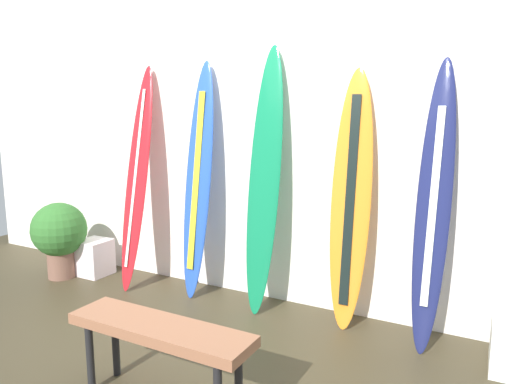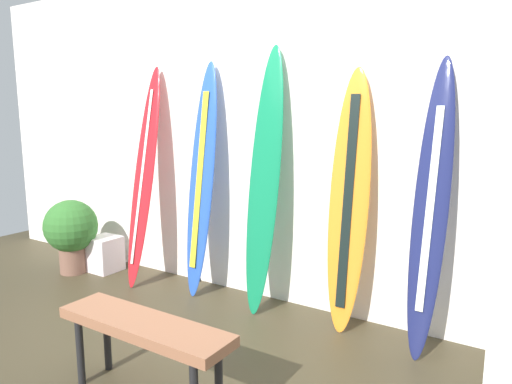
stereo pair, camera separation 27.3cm
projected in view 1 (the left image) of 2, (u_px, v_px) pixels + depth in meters
The scene contains 10 objects.
ground at pixel (189, 364), 3.06m from camera, with size 8.00×8.00×0.04m, color #403724.
wall_back at pixel (278, 135), 3.95m from camera, with size 7.20×0.20×2.80m, color white.
surfboard_crimson at pixel (137, 178), 4.26m from camera, with size 0.24×0.50×2.01m.
surfboard_cobalt at pixel (198, 182), 4.03m from camera, with size 0.28×0.37×2.02m.
surfboard_emerald at pixel (264, 181), 3.72m from camera, with size 0.27×0.38×2.11m.
surfboard_sunset at pixel (351, 201), 3.44m from camera, with size 0.31×0.30×1.91m.
surfboard_navy at pixel (434, 206), 3.12m from camera, with size 0.23×0.41×1.95m.
display_block_left at pixel (94, 257), 4.66m from camera, with size 0.29×0.29×0.35m.
potted_plant at pixel (59, 233), 4.54m from camera, with size 0.52×0.52×0.74m.
bench at pixel (160, 335), 2.55m from camera, with size 1.08×0.28×0.47m.
Camera 1 is at (1.73, -2.28, 1.60)m, focal length 33.20 mm.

